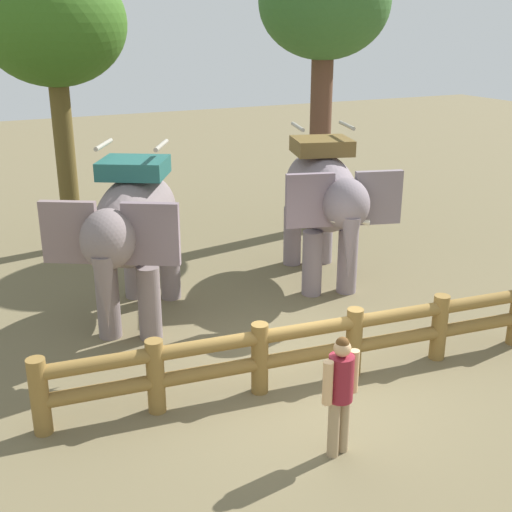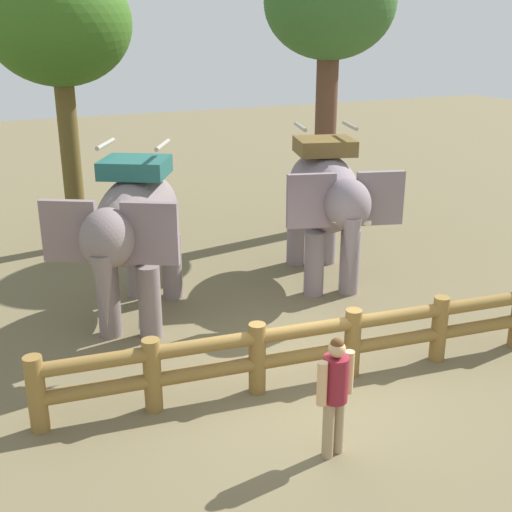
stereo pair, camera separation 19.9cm
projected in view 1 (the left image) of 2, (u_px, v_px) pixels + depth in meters
name	position (u px, v px, depth m)	size (l,w,h in m)	color
ground_plane	(308.00, 383.00, 9.52)	(60.00, 60.00, 0.00)	brown
log_fence	(308.00, 345.00, 9.34)	(7.52, 1.01, 1.05)	olive
elephant_near_left	(134.00, 226.00, 10.92)	(2.93, 3.57, 3.08)	slate
elephant_center	(323.00, 197.00, 12.69)	(2.43, 3.71, 3.11)	gray
tourist_woman_in_black	(340.00, 388.00, 7.69)	(0.54, 0.36, 1.56)	tan
tree_far_left	(324.00, 9.00, 14.92)	(3.01, 3.01, 6.64)	brown
tree_back_center	(53.00, 27.00, 13.65)	(3.07, 3.07, 6.22)	brown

